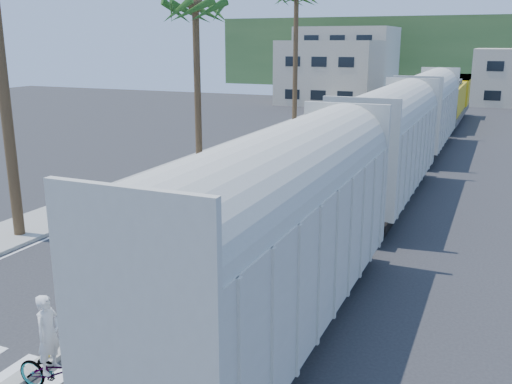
# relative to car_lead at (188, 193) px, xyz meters

# --- Properties ---
(ground) EXTENTS (140.00, 140.00, 0.00)m
(ground) POSITION_rel_car_lead_xyz_m (3.88, -12.82, -0.67)
(ground) COLOR #28282B
(ground) RESTS_ON ground
(sidewalk) EXTENTS (3.00, 90.00, 0.15)m
(sidewalk) POSITION_rel_car_lead_xyz_m (-4.62, 12.18, -0.60)
(sidewalk) COLOR gray
(sidewalk) RESTS_ON ground
(rails) EXTENTS (1.56, 100.00, 0.06)m
(rails) POSITION_rel_car_lead_xyz_m (8.88, 15.18, -0.64)
(rails) COLOR black
(rails) RESTS_ON ground
(median) EXTENTS (0.45, 60.00, 0.85)m
(median) POSITION_rel_car_lead_xyz_m (3.88, 7.14, -0.59)
(median) COLOR gray
(median) RESTS_ON ground
(crosswalk) EXTENTS (14.00, 2.20, 0.01)m
(crosswalk) POSITION_rel_car_lead_xyz_m (3.88, -14.82, -0.67)
(crosswalk) COLOR silver
(crosswalk) RESTS_ON ground
(lane_markings) EXTENTS (9.42, 90.00, 0.01)m
(lane_markings) POSITION_rel_car_lead_xyz_m (1.73, 12.18, -0.67)
(lane_markings) COLOR silver
(lane_markings) RESTS_ON ground
(freight_train) EXTENTS (3.00, 60.94, 5.85)m
(freight_train) POSITION_rel_car_lead_xyz_m (8.88, 10.24, 2.23)
(freight_train) COLOR #BAB8AA
(freight_train) RESTS_ON ground
(buildings) EXTENTS (38.00, 27.00, 10.00)m
(buildings) POSITION_rel_car_lead_xyz_m (-2.53, 58.83, 3.69)
(buildings) COLOR #B8A892
(buildings) RESTS_ON ground
(hillside) EXTENTS (80.00, 20.00, 12.00)m
(hillside) POSITION_rel_car_lead_xyz_m (3.88, 87.18, 5.33)
(hillside) COLOR #385628
(hillside) RESTS_ON ground
(car_lead) EXTENTS (2.07, 4.15, 1.35)m
(car_lead) POSITION_rel_car_lead_xyz_m (0.00, 0.00, 0.00)
(car_lead) COLOR black
(car_lead) RESTS_ON ground
(car_second) EXTENTS (2.21, 4.41, 1.36)m
(car_second) POSITION_rel_car_lead_xyz_m (0.46, 3.79, 0.01)
(car_second) COLOR black
(car_second) RESTS_ON ground
(car_third) EXTENTS (2.32, 5.14, 1.46)m
(car_third) POSITION_rel_car_lead_xyz_m (0.16, 9.58, 0.06)
(car_third) COLOR black
(car_third) RESTS_ON ground
(car_rear) EXTENTS (2.30, 4.44, 1.19)m
(car_rear) POSITION_rel_car_lead_xyz_m (0.67, 14.66, -0.08)
(car_rear) COLOR #989B9D
(car_rear) RESTS_ON ground
(cyclist) EXTENTS (0.92, 2.13, 2.44)m
(cyclist) POSITION_rel_car_lead_xyz_m (4.99, -14.74, 0.12)
(cyclist) COLOR #9EA0A5
(cyclist) RESTS_ON ground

